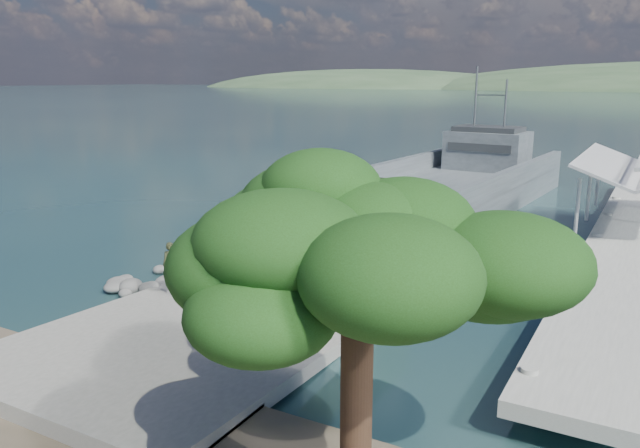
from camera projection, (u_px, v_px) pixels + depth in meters
The scene contains 8 objects.
ground at pixel (245, 318), 25.12m from camera, with size 1400.00×1400.00×0.00m, color #1A3740.
boat_ramp at pixel (230, 320), 24.21m from camera, with size 10.00×18.00×0.50m, color gray.
shoreline_rocks at pixel (141, 289), 28.48m from camera, with size 3.20×5.60×0.90m, color #5F5F5D, non-canonical shape.
pier at pixel (634, 223), 34.57m from camera, with size 6.40×44.00×6.10m.
landing_craft at pixel (434, 200), 44.60m from camera, with size 12.14×38.38×11.24m.
military_truck at pixel (351, 239), 26.95m from camera, with size 3.42×9.38×4.28m.
soldier at pixel (172, 273), 26.06m from camera, with size 0.69×0.45×1.89m, color #20321B.
overhang_tree at pixel (344, 257), 12.40m from camera, with size 8.17×7.53×7.42m.
Camera 1 is at (14.11, -19.15, 9.42)m, focal length 35.00 mm.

